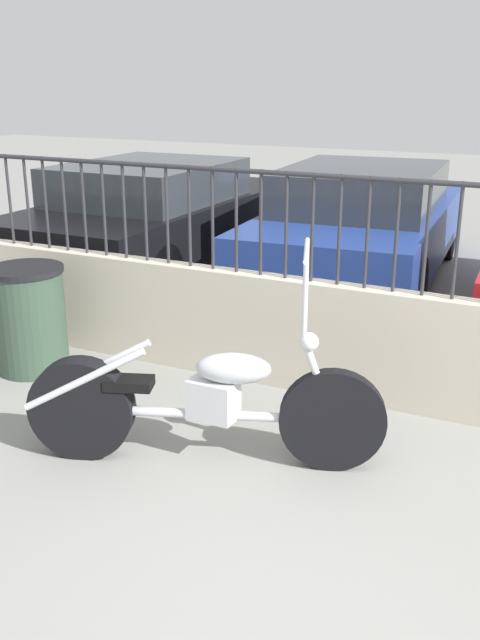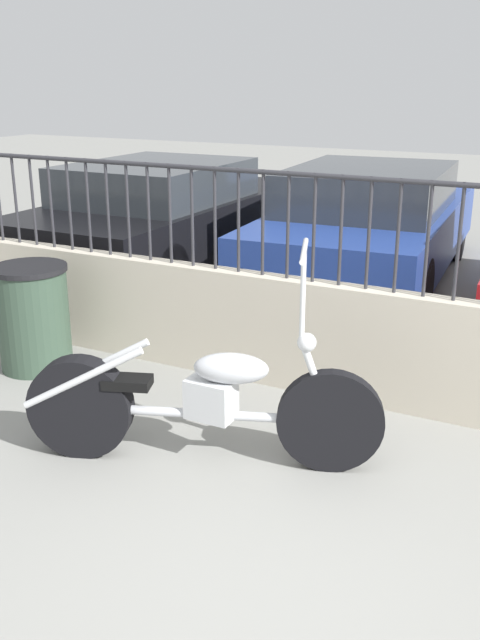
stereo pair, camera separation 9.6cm
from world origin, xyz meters
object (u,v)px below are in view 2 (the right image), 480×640
motorcycle_silver (183,403)px  car_blue (370,223)px  car_black (165,214)px  trash_bin (33,317)px

motorcycle_silver → car_blue: bearing=73.2°
motorcycle_silver → car_black: size_ratio=0.48×
trash_bin → car_blue: (1.56, 3.66, 0.24)m
motorcycle_silver → trash_bin: size_ratio=2.47×
motorcycle_silver → trash_bin: 1.94m
motorcycle_silver → car_blue: size_ratio=0.45×
motorcycle_silver → car_black: (-2.59, 3.81, 0.28)m
trash_bin → motorcycle_silver: bearing=-21.4°
car_blue → motorcycle_silver: bearing=179.0°
car_black → car_blue: (2.34, 0.56, 0.01)m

